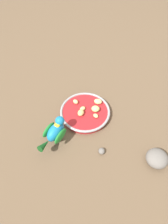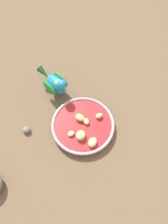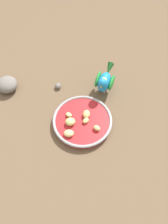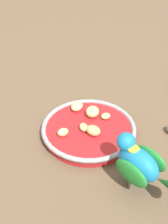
{
  "view_description": "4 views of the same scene",
  "coord_description": "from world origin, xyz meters",
  "px_view_note": "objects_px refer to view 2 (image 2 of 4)",
  "views": [
    {
      "loc": [
        0.59,
        0.09,
        0.76
      ],
      "look_at": [
        0.05,
        -0.01,
        0.05
      ],
      "focal_mm": 32.45,
      "sensor_mm": 36.0,
      "label": 1
    },
    {
      "loc": [
        -0.12,
        0.28,
        0.73
      ],
      "look_at": [
        0.03,
        -0.04,
        0.07
      ],
      "focal_mm": 33.93,
      "sensor_mm": 36.0,
      "label": 2
    },
    {
      "loc": [
        -0.41,
        -0.01,
        0.77
      ],
      "look_at": [
        0.04,
        -0.02,
        0.05
      ],
      "focal_mm": 35.54,
      "sensor_mm": 36.0,
      "label": 3
    },
    {
      "loc": [
        0.27,
        -0.51,
        0.5
      ],
      "look_at": [
        -0.0,
        0.01,
        0.05
      ],
      "focal_mm": 48.08,
      "sensor_mm": 36.0,
      "label": 4
    }
  ],
  "objects_px": {
    "feeding_bowl": "(83,125)",
    "apple_piece_2": "(86,121)",
    "apple_piece_1": "(81,135)",
    "parrot": "(56,83)",
    "pebble_0": "(26,130)",
    "apple_piece_4": "(93,142)",
    "apple_piece_5": "(80,118)",
    "apple_piece_3": "(99,116)",
    "apple_piece_0": "(71,134)"
  },
  "relations": [
    {
      "from": "apple_piece_5",
      "to": "pebble_0",
      "type": "bearing_deg",
      "value": 36.44
    },
    {
      "from": "apple_piece_2",
      "to": "parrot",
      "type": "distance_m",
      "value": 0.19
    },
    {
      "from": "apple_piece_2",
      "to": "apple_piece_4",
      "type": "height_order",
      "value": "apple_piece_4"
    },
    {
      "from": "apple_piece_5",
      "to": "parrot",
      "type": "bearing_deg",
      "value": -29.44
    },
    {
      "from": "apple_piece_3",
      "to": "parrot",
      "type": "xyz_separation_m",
      "value": [
        0.2,
        -0.04,
        0.03
      ]
    },
    {
      "from": "apple_piece_2",
      "to": "parrot",
      "type": "xyz_separation_m",
      "value": [
        0.17,
        -0.08,
        0.04
      ]
    },
    {
      "from": "apple_piece_3",
      "to": "parrot",
      "type": "bearing_deg",
      "value": -11.55
    },
    {
      "from": "apple_piece_1",
      "to": "apple_piece_4",
      "type": "bearing_deg",
      "value": 174.09
    },
    {
      "from": "feeding_bowl",
      "to": "apple_piece_3",
      "type": "xyz_separation_m",
      "value": [
        -0.04,
        -0.05,
        0.02
      ]
    },
    {
      "from": "parrot",
      "to": "apple_piece_4",
      "type": "bearing_deg",
      "value": -13.11
    },
    {
      "from": "feeding_bowl",
      "to": "apple_piece_3",
      "type": "relative_size",
      "value": 8.59
    },
    {
      "from": "apple_piece_0",
      "to": "apple_piece_1",
      "type": "height_order",
      "value": "apple_piece_1"
    },
    {
      "from": "apple_piece_2",
      "to": "apple_piece_3",
      "type": "height_order",
      "value": "apple_piece_3"
    },
    {
      "from": "apple_piece_0",
      "to": "apple_piece_1",
      "type": "relative_size",
      "value": 0.65
    },
    {
      "from": "apple_piece_2",
      "to": "apple_piece_5",
      "type": "height_order",
      "value": "apple_piece_5"
    },
    {
      "from": "apple_piece_3",
      "to": "parrot",
      "type": "distance_m",
      "value": 0.21
    },
    {
      "from": "apple_piece_3",
      "to": "apple_piece_4",
      "type": "height_order",
      "value": "apple_piece_4"
    },
    {
      "from": "apple_piece_5",
      "to": "parrot",
      "type": "distance_m",
      "value": 0.16
    },
    {
      "from": "apple_piece_1",
      "to": "parrot",
      "type": "xyz_separation_m",
      "value": [
        0.17,
        -0.14,
        0.03
      ]
    },
    {
      "from": "apple_piece_0",
      "to": "apple_piece_4",
      "type": "xyz_separation_m",
      "value": [
        -0.08,
        -0.0,
        0.0
      ]
    },
    {
      "from": "feeding_bowl",
      "to": "apple_piece_2",
      "type": "bearing_deg",
      "value": -118.61
    },
    {
      "from": "apple_piece_1",
      "to": "pebble_0",
      "type": "bearing_deg",
      "value": 16.23
    },
    {
      "from": "feeding_bowl",
      "to": "apple_piece_5",
      "type": "xyz_separation_m",
      "value": [
        0.02,
        -0.02,
        0.02
      ]
    },
    {
      "from": "apple_piece_2",
      "to": "pebble_0",
      "type": "distance_m",
      "value": 0.22
    },
    {
      "from": "apple_piece_1",
      "to": "apple_piece_2",
      "type": "height_order",
      "value": "apple_piece_1"
    },
    {
      "from": "parrot",
      "to": "pebble_0",
      "type": "relative_size",
      "value": 5.71
    },
    {
      "from": "feeding_bowl",
      "to": "apple_piece_1",
      "type": "distance_m",
      "value": 0.05
    },
    {
      "from": "feeding_bowl",
      "to": "apple_piece_4",
      "type": "bearing_deg",
      "value": 140.02
    },
    {
      "from": "apple_piece_2",
      "to": "pebble_0",
      "type": "bearing_deg",
      "value": 31.59
    },
    {
      "from": "apple_piece_2",
      "to": "parrot",
      "type": "relative_size",
      "value": 0.17
    },
    {
      "from": "feeding_bowl",
      "to": "pebble_0",
      "type": "height_order",
      "value": "feeding_bowl"
    },
    {
      "from": "apple_piece_3",
      "to": "apple_piece_0",
      "type": "bearing_deg",
      "value": 59.59
    },
    {
      "from": "apple_piece_2",
      "to": "apple_piece_5",
      "type": "xyz_separation_m",
      "value": [
        0.03,
        -0.0,
        0.0
      ]
    },
    {
      "from": "apple_piece_3",
      "to": "apple_piece_4",
      "type": "distance_m",
      "value": 0.11
    },
    {
      "from": "parrot",
      "to": "apple_piece_5",
      "type": "bearing_deg",
      "value": -9.08
    },
    {
      "from": "apple_piece_4",
      "to": "apple_piece_5",
      "type": "height_order",
      "value": "same"
    },
    {
      "from": "apple_piece_0",
      "to": "parrot",
      "type": "distance_m",
      "value": 0.2
    },
    {
      "from": "parrot",
      "to": "pebble_0",
      "type": "xyz_separation_m",
      "value": [
        0.02,
        0.2,
        -0.06
      ]
    },
    {
      "from": "feeding_bowl",
      "to": "apple_piece_2",
      "type": "height_order",
      "value": "apple_piece_2"
    },
    {
      "from": "apple_piece_4",
      "to": "apple_piece_3",
      "type": "bearing_deg",
      "value": -79.23
    },
    {
      "from": "apple_piece_0",
      "to": "apple_piece_1",
      "type": "distance_m",
      "value": 0.04
    },
    {
      "from": "apple_piece_5",
      "to": "apple_piece_1",
      "type": "bearing_deg",
      "value": 118.22
    },
    {
      "from": "apple_piece_1",
      "to": "apple_piece_0",
      "type": "bearing_deg",
      "value": 10.89
    },
    {
      "from": "apple_piece_2",
      "to": "pebble_0",
      "type": "height_order",
      "value": "apple_piece_2"
    },
    {
      "from": "apple_piece_4",
      "to": "parrot",
      "type": "xyz_separation_m",
      "value": [
        0.22,
        -0.15,
        0.03
      ]
    },
    {
      "from": "pebble_0",
      "to": "parrot",
      "type": "bearing_deg",
      "value": -96.37
    },
    {
      "from": "pebble_0",
      "to": "apple_piece_5",
      "type": "bearing_deg",
      "value": -143.56
    },
    {
      "from": "feeding_bowl",
      "to": "parrot",
      "type": "relative_size",
      "value": 1.45
    },
    {
      "from": "apple_piece_1",
      "to": "parrot",
      "type": "height_order",
      "value": "parrot"
    },
    {
      "from": "apple_piece_0",
      "to": "apple_piece_3",
      "type": "bearing_deg",
      "value": -120.41
    }
  ]
}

